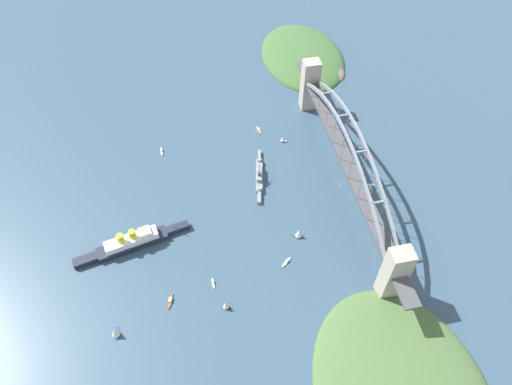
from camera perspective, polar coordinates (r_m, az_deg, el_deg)
name	(u,v)px	position (r m, az deg, el deg)	size (l,w,h in m)	color
ground_plane	(341,184)	(443.12, 10.06, 0.98)	(1400.00, 1400.00, 0.00)	#334C60
harbor_arch_bridge	(346,161)	(420.34, 10.63, 3.71)	(283.01, 16.56, 66.98)	#ADA38E
headland_east_shore	(304,58)	(583.53, 5.73, 15.68)	(135.75, 93.66, 21.15)	#3D6033
ocean_liner	(132,242)	(404.84, -14.59, -5.75)	(27.58, 95.62, 19.36)	#1E2333
naval_cruiser	(259,176)	(439.11, 0.39, 2.03)	(63.24, 16.48, 17.43)	gray
seaplane_taxiing_near_bridge	(369,186)	(443.70, 13.35, 0.70)	(8.16, 9.16, 5.12)	#B7B7B2
small_boat_0	(283,139)	(472.49, 3.21, 6.38)	(4.68, 6.55, 6.83)	silver
small_boat_1	(115,332)	(369.77, -16.44, -15.65)	(10.34, 5.70, 11.78)	#234C8C
small_boat_2	(213,283)	(379.61, -5.12, -10.68)	(9.04, 1.91, 2.05)	silver
small_boat_3	(226,305)	(366.39, -3.60, -13.22)	(7.68, 6.87, 9.10)	black
small_boat_4	(259,130)	(484.52, 0.35, 7.47)	(9.85, 3.45, 2.36)	gold
small_boat_5	(299,233)	(399.35, 5.12, -4.84)	(7.54, 9.40, 10.25)	#2D6B3D
small_boat_6	(286,262)	(388.26, 3.65, -8.26)	(7.88, 9.23, 2.05)	silver
small_boat_7	(162,151)	(472.14, -11.18, 4.83)	(10.55, 2.19, 2.17)	silver
small_boat_8	(170,301)	(376.66, -10.19, -12.60)	(12.63, 5.67, 2.31)	brown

